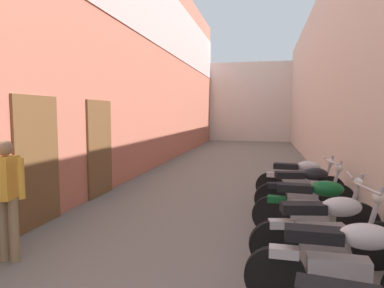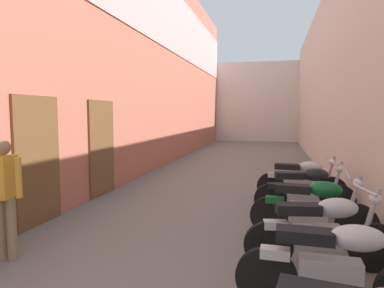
{
  "view_description": "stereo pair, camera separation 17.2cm",
  "coord_description": "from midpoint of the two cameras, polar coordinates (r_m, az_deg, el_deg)",
  "views": [
    {
      "loc": [
        1.01,
        0.64,
        1.9
      ],
      "look_at": [
        -0.38,
        7.15,
        1.3
      ],
      "focal_mm": 31.75,
      "sensor_mm": 36.0,
      "label": 1
    },
    {
      "loc": [
        1.18,
        0.68,
        1.9
      ],
      "look_at": [
        -0.38,
        7.15,
        1.3
      ],
      "focal_mm": 31.75,
      "sensor_mm": 36.0,
      "label": 2
    }
  ],
  "objects": [
    {
      "name": "building_left",
      "position": [
        12.12,
        -6.12,
        14.41
      ],
      "size": [
        0.45,
        23.97,
        7.64
      ],
      "color": "#B76651",
      "rests_on": "ground"
    },
    {
      "name": "motorcycle_third",
      "position": [
        3.62,
        24.45,
        -18.11
      ],
      "size": [
        1.85,
        0.58,
        1.04
      ],
      "color": "black",
      "rests_on": "ground"
    },
    {
      "name": "motorcycle_sixth",
      "position": [
        6.68,
        19.22,
        -7.24
      ],
      "size": [
        1.84,
        0.58,
        1.04
      ],
      "color": "black",
      "rests_on": "ground"
    },
    {
      "name": "building_right",
      "position": [
        11.51,
        22.94,
        9.96
      ],
      "size": [
        0.45,
        23.97,
        5.88
      ],
      "color": "beige",
      "rests_on": "ground"
    },
    {
      "name": "ground_plane",
      "position": [
        9.58,
        6.75,
        -6.31
      ],
      "size": [
        39.97,
        39.97,
        0.0
      ],
      "primitive_type": "plane",
      "color": "#66635E"
    },
    {
      "name": "pedestrian_mid_alley",
      "position": [
        4.99,
        -28.1,
        -6.86
      ],
      "size": [
        0.52,
        0.37,
        1.57
      ],
      "color": "#8C7251",
      "rests_on": "ground"
    },
    {
      "name": "building_far_end",
      "position": [
        24.35,
        11.05,
        6.89
      ],
      "size": [
        8.43,
        2.0,
        5.33
      ],
      "primitive_type": "cube",
      "color": "beige",
      "rests_on": "ground"
    },
    {
      "name": "motorcycle_seventh",
      "position": [
        7.63,
        18.5,
        -5.68
      ],
      "size": [
        1.84,
        0.58,
        1.04
      ],
      "color": "black",
      "rests_on": "ground"
    },
    {
      "name": "motorcycle_fourth",
      "position": [
        4.52,
        22.07,
        -13.31
      ],
      "size": [
        1.84,
        0.58,
        1.04
      ],
      "color": "black",
      "rests_on": "ground"
    },
    {
      "name": "motorcycle_fifth",
      "position": [
        5.52,
        20.44,
        -9.87
      ],
      "size": [
        1.85,
        0.58,
        1.04
      ],
      "color": "black",
      "rests_on": "ground"
    }
  ]
}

